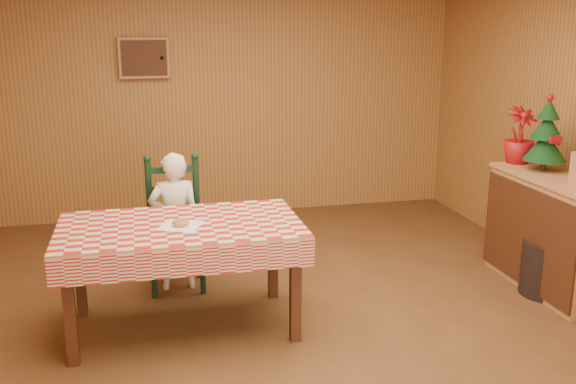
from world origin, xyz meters
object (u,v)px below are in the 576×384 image
at_px(ladder_chair, 175,227).
at_px(seated_child, 175,222).
at_px(shelf_unit, 555,233).
at_px(dining_table, 181,235).
at_px(storage_bin, 549,268).
at_px(christmas_tree, 546,136).

relative_size(ladder_chair, seated_child, 0.96).
height_order(ladder_chair, shelf_unit, ladder_chair).
relative_size(dining_table, ladder_chair, 1.53).
bearing_deg(shelf_unit, storage_bin, -132.18).
relative_size(ladder_chair, christmas_tree, 1.74).
relative_size(shelf_unit, storage_bin, 2.87).
bearing_deg(christmas_tree, seated_child, 171.55).
relative_size(dining_table, christmas_tree, 2.67).
relative_size(dining_table, shelf_unit, 1.34).
height_order(dining_table, shelf_unit, shelf_unit).
xyz_separation_m(dining_table, storage_bin, (2.86, -0.07, -0.47)).
relative_size(ladder_chair, storage_bin, 2.50).
relative_size(dining_table, seated_child, 1.47).
bearing_deg(ladder_chair, dining_table, -90.00).
height_order(dining_table, ladder_chair, ladder_chair).
bearing_deg(ladder_chair, christmas_tree, -9.52).
distance_m(seated_child, shelf_unit, 3.04).
xyz_separation_m(seated_child, shelf_unit, (2.96, -0.69, -0.10)).
height_order(seated_child, shelf_unit, seated_child).
bearing_deg(seated_child, christmas_tree, 171.55).
height_order(dining_table, christmas_tree, christmas_tree).
xyz_separation_m(seated_child, storage_bin, (2.86, -0.80, -0.35)).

